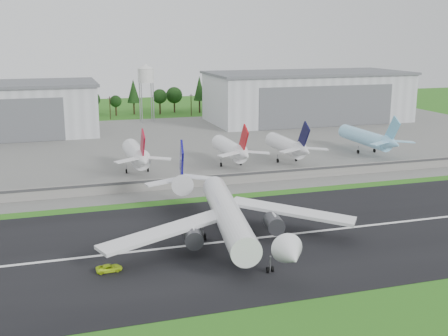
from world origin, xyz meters
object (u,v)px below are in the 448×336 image
object	(u,v)px
parked_jet_red_b	(232,149)
parked_jet_skyblue	(369,138)
main_airliner	(228,221)
ground_vehicle	(109,268)
parked_jet_red_a	(137,155)
parked_jet_navy	(289,146)

from	to	relation	value
parked_jet_red_b	parked_jet_skyblue	size ratio (longest dim) A/B	0.84
parked_jet_red_b	parked_jet_skyblue	world-z (taller)	parked_jet_skyblue
main_airliner	ground_vehicle	distance (m)	27.77
main_airliner	parked_jet_red_a	distance (m)	67.64
ground_vehicle	parked_jet_red_b	xyz separation A→B (m)	(48.98, 75.05, 5.28)
parked_jet_navy	parked_jet_skyblue	bearing A→B (deg)	8.22
ground_vehicle	parked_jet_navy	distance (m)	102.56
parked_jet_red_a	parked_jet_navy	world-z (taller)	parked_jet_red_a
ground_vehicle	parked_jet_red_a	distance (m)	77.17
parked_jet_red_a	parked_jet_navy	bearing A→B (deg)	-0.03
parked_jet_navy	parked_jet_skyblue	xyz separation A→B (m)	(34.69, 5.01, -0.00)
ground_vehicle	parked_jet_red_a	bearing A→B (deg)	-17.22
main_airliner	parked_jet_navy	size ratio (longest dim) A/B	1.89
ground_vehicle	parked_jet_navy	world-z (taller)	parked_jet_navy
parked_jet_red_a	ground_vehicle	bearing A→B (deg)	-102.78
main_airliner	parked_jet_navy	distance (m)	79.84
parked_jet_red_a	parked_jet_red_b	xyz separation A→B (m)	(31.96, -0.02, -0.13)
main_airliner	parked_jet_red_b	world-z (taller)	main_airliner
parked_jet_skyblue	parked_jet_red_a	bearing A→B (deg)	-176.74
parked_jet_red_b	parked_jet_navy	world-z (taller)	parked_jet_red_b
parked_jet_red_a	parked_jet_navy	distance (m)	52.69
parked_jet_red_a	parked_jet_skyblue	xyz separation A→B (m)	(87.38, 4.98, -0.18)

